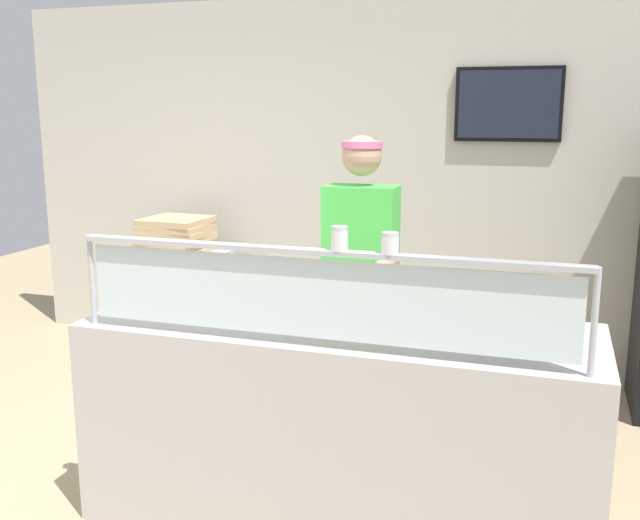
% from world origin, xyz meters
% --- Properties ---
extents(ground_plane, '(12.00, 12.00, 0.00)m').
position_xyz_m(ground_plane, '(1.14, 1.00, 0.00)').
color(ground_plane, tan).
rests_on(ground_plane, ground).
extents(shop_rear_unit, '(6.68, 0.13, 2.70)m').
position_xyz_m(shop_rear_unit, '(1.15, 2.66, 1.36)').
color(shop_rear_unit, beige).
rests_on(shop_rear_unit, ground).
extents(serving_counter, '(2.28, 0.77, 0.95)m').
position_xyz_m(serving_counter, '(1.14, 0.39, 0.47)').
color(serving_counter, '#BCB7B2').
rests_on(serving_counter, ground).
extents(sneeze_guard, '(2.11, 0.06, 0.40)m').
position_xyz_m(sneeze_guard, '(1.14, 0.06, 1.21)').
color(sneeze_guard, '#B2B5BC').
rests_on(sneeze_guard, serving_counter).
extents(pizza_tray, '(0.51, 0.51, 0.04)m').
position_xyz_m(pizza_tray, '(1.15, 0.47, 0.97)').
color(pizza_tray, '#9EA0A8').
rests_on(pizza_tray, serving_counter).
extents(pizza_server, '(0.13, 0.29, 0.01)m').
position_xyz_m(pizza_server, '(1.17, 0.45, 0.99)').
color(pizza_server, '#ADAFB7').
rests_on(pizza_server, pizza_tray).
extents(parmesan_shaker, '(0.07, 0.07, 0.10)m').
position_xyz_m(parmesan_shaker, '(1.24, 0.06, 1.39)').
color(parmesan_shaker, white).
rests_on(parmesan_shaker, sneeze_guard).
extents(pepper_flake_shaker, '(0.07, 0.07, 0.08)m').
position_xyz_m(pepper_flake_shaker, '(1.44, 0.06, 1.39)').
color(pepper_flake_shaker, white).
rests_on(pepper_flake_shaker, sneeze_guard).
extents(worker_figure, '(0.41, 0.50, 1.76)m').
position_xyz_m(worker_figure, '(1.06, 1.07, 1.01)').
color(worker_figure, '#23232D').
rests_on(worker_figure, ground).
extents(prep_shelf, '(0.70, 0.55, 0.82)m').
position_xyz_m(prep_shelf, '(-0.68, 2.17, 0.41)').
color(prep_shelf, '#B7BABF').
rests_on(prep_shelf, ground).
extents(pizza_box_stack, '(0.49, 0.47, 0.27)m').
position_xyz_m(pizza_box_stack, '(-0.68, 2.17, 0.96)').
color(pizza_box_stack, tan).
rests_on(pizza_box_stack, prep_shelf).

